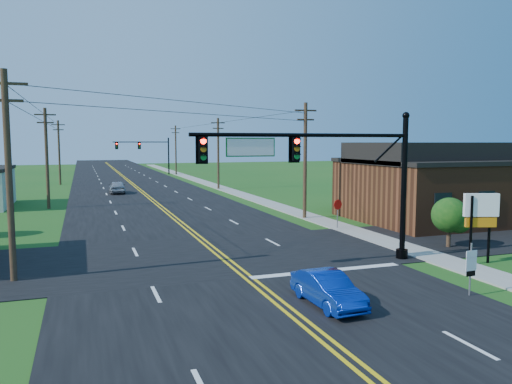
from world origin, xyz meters
name	(u,v)px	position (x,y,z in m)	size (l,w,h in m)	color
ground	(316,339)	(0.00, 0.00, 0.00)	(260.00, 260.00, 0.00)	#184E16
road_main	(138,190)	(0.00, 50.00, 0.02)	(16.00, 220.00, 0.04)	black
road_cross	(216,255)	(0.00, 12.00, 0.02)	(70.00, 10.00, 0.04)	black
sidewalk	(243,195)	(10.50, 40.00, 0.04)	(2.00, 160.00, 0.08)	gray
signal_mast_main	(325,168)	(4.34, 8.00, 4.75)	(11.30, 0.60, 7.48)	black
signal_mast_far	(145,150)	(4.44, 80.00, 4.55)	(10.98, 0.60, 7.48)	black
brick_building	(447,189)	(20.00, 18.00, 2.35)	(14.20, 11.20, 4.70)	#5C2F1A
utility_pole_left_a	(9,172)	(-9.50, 10.00, 4.72)	(1.80, 0.28, 9.00)	#392119
utility_pole_left_b	(47,156)	(-9.50, 35.00, 4.72)	(1.80, 0.28, 9.00)	#392119
utility_pole_left_c	(59,151)	(-9.50, 62.00, 4.72)	(1.80, 0.28, 9.00)	#392119
utility_pole_right_a	(305,158)	(9.80, 22.00, 4.72)	(1.80, 0.28, 9.00)	#392119
utility_pole_right_b	(218,152)	(9.80, 48.00, 4.72)	(1.80, 0.28, 9.00)	#392119
utility_pole_right_c	(176,149)	(9.80, 78.00, 4.72)	(1.80, 0.28, 9.00)	#392119
tree_right_back	(349,180)	(16.00, 26.00, 2.60)	(3.00, 3.00, 4.10)	#392119
shrub_corner	(449,215)	(13.00, 9.50, 1.85)	(2.00, 2.00, 2.86)	#392119
blue_car	(327,290)	(1.73, 2.60, 0.61)	(1.29, 3.70, 1.22)	#062593
distant_car	(117,187)	(-2.75, 46.70, 0.74)	(1.75, 4.34, 1.48)	#A3A3A7
route_sign	(471,266)	(7.50, 1.81, 1.22)	(0.53, 0.09, 2.10)	slate
stop_sign	(338,208)	(9.96, 16.98, 1.49)	(0.72, 0.21, 2.06)	slate
pylon_sign	(481,213)	(11.77, 5.87, 2.55)	(1.69, 0.74, 3.49)	black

